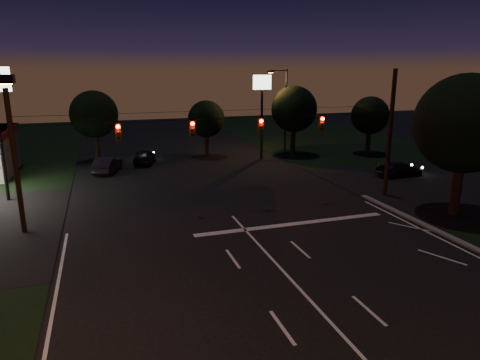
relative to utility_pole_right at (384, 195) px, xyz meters
name	(u,v)px	position (x,y,z in m)	size (l,w,h in m)	color
ground	(357,351)	(-12.00, -15.00, 0.00)	(140.00, 140.00, 0.00)	black
cross_street_right	(461,183)	(8.00, 1.00, 0.00)	(20.00, 16.00, 0.02)	black
stop_bar	(293,224)	(-9.00, -3.50, 0.01)	(12.00, 0.50, 0.01)	silver
utility_pole_right	(384,195)	(0.00, 0.00, 0.00)	(0.30, 0.30, 9.00)	black
utility_pole_left	(25,232)	(-24.00, 0.00, 0.00)	(0.28, 0.28, 8.00)	black
signal_span	(227,127)	(-12.00, -0.04, 5.50)	(24.00, 0.40, 1.56)	black
pole_sign_right	(262,97)	(-4.00, 15.00, 6.24)	(1.80, 0.30, 8.40)	black
street_light_right_far	(284,105)	(-0.76, 17.00, 5.24)	(2.20, 0.35, 9.00)	black
tree_right_near	(463,125)	(1.53, -4.83, 5.68)	(6.00, 6.00, 8.76)	black
tree_far_b	(94,115)	(-19.98, 19.13, 4.61)	(4.60, 4.60, 6.98)	black
tree_far_c	(206,119)	(-8.98, 18.10, 3.90)	(3.80, 3.80, 5.86)	black
tree_far_d	(294,110)	(0.02, 16.13, 4.83)	(4.80, 4.80, 7.30)	black
tree_far_e	(370,116)	(8.02, 14.11, 4.11)	(4.00, 4.00, 6.18)	black
car_oncoming_a	(144,156)	(-15.63, 16.45, 0.72)	(1.69, 4.20, 1.43)	black
car_oncoming_b	(107,165)	(-19.16, 13.65, 0.72)	(1.52, 4.35, 1.43)	black
car_cross	(399,169)	(4.70, 4.46, 0.63)	(1.75, 4.31, 1.25)	black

